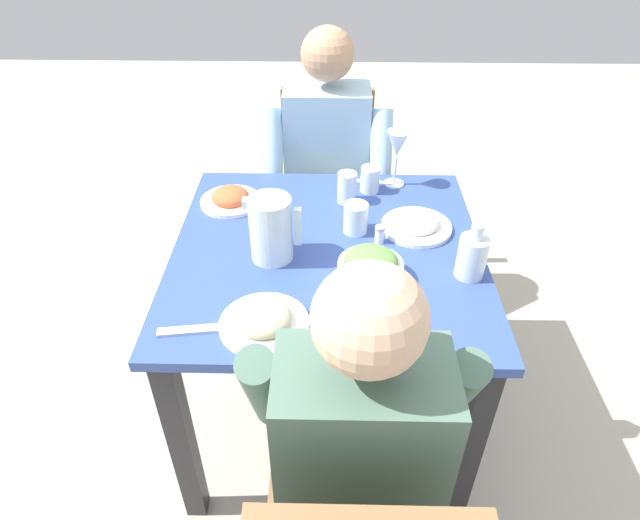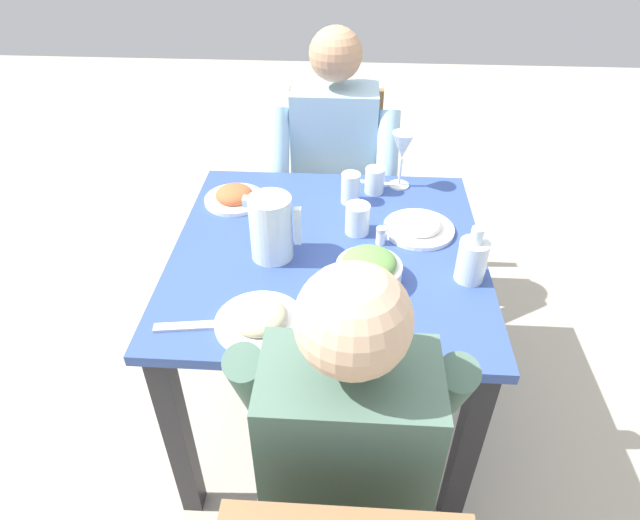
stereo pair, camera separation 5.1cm
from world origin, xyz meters
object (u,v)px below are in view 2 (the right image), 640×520
object	(u,v)px
water_pitcher	(271,228)
salad_bowl	(369,269)
oil_carafe	(472,262)
dining_table	(328,281)
water_glass_far_right	(343,309)
diner_far	(333,177)
salt_shaker	(381,235)
water_glass_near_right	(375,180)
water_glass_far_left	(351,188)
diner_near	(346,437)
plate_beans	(259,319)
water_glass_by_pitcher	(357,219)
wine_glass	(403,148)
plate_rice_curry	(234,196)
plate_yoghurt	(419,226)
chair_far	(334,184)

from	to	relation	value
water_pitcher	salad_bowl	size ratio (longest dim) A/B	1.07
oil_carafe	dining_table	bearing A→B (deg)	164.01
water_glass_far_right	oil_carafe	distance (m)	0.40
diner_far	water_glass_far_right	bearing A→B (deg)	-86.11
salad_bowl	water_glass_far_right	distance (m)	0.19
water_glass_far_right	salt_shaker	size ratio (longest dim) A/B	2.06
water_glass_near_right	water_glass_far_left	bearing A→B (deg)	-138.27
diner_near	water_glass_far_right	bearing A→B (deg)	94.17
plate_beans	water_glass_by_pitcher	size ratio (longest dim) A/B	2.36
dining_table	salt_shaker	bearing A→B (deg)	14.03
diner_far	water_glass_near_right	world-z (taller)	diner_far
wine_glass	oil_carafe	world-z (taller)	wine_glass
salad_bowl	oil_carafe	world-z (taller)	oil_carafe
oil_carafe	plate_rice_curry	bearing A→B (deg)	153.23
dining_table	salt_shaker	distance (m)	0.22
plate_yoghurt	salt_shaker	size ratio (longest dim) A/B	3.99
plate_beans	water_glass_far_left	xyz separation A→B (m)	(0.21, 0.59, 0.03)
chair_far	wine_glass	size ratio (longest dim) A/B	4.51
water_glass_far_left	salt_shaker	world-z (taller)	water_glass_far_left
water_pitcher	water_glass_far_left	bearing A→B (deg)	54.89
dining_table	plate_beans	distance (m)	0.38
plate_yoghurt	water_glass_by_pitcher	distance (m)	0.19
diner_near	plate_rice_curry	size ratio (longest dim) A/B	5.98
dining_table	water_pitcher	size ratio (longest dim) A/B	4.76
plate_yoghurt	oil_carafe	xyz separation A→B (m)	(0.12, -0.22, 0.04)
water_glass_far_left	wine_glass	bearing A→B (deg)	34.71
plate_yoghurt	plate_rice_curry	bearing A→B (deg)	166.94
water_glass_far_left	salt_shaker	xyz separation A→B (m)	(0.09, -0.23, -0.02)
dining_table	water_glass_far_right	distance (m)	0.37
dining_table	oil_carafe	distance (m)	0.44
salad_bowl	plate_rice_curry	distance (m)	0.58
diner_near	water_glass_far_left	size ratio (longest dim) A/B	11.44
dining_table	water_glass_by_pitcher	xyz separation A→B (m)	(0.08, 0.09, 0.17)
water_glass_far_right	oil_carafe	size ratio (longest dim) A/B	0.68
plate_beans	water_glass_far_right	distance (m)	0.21
salt_shaker	plate_beans	bearing A→B (deg)	-130.08
plate_beans	oil_carafe	bearing A→B (deg)	21.51
chair_far	water_glass_near_right	distance (m)	0.54
plate_rice_curry	plate_yoghurt	bearing A→B (deg)	-13.06
water_glass_far_right	wine_glass	bearing A→B (deg)	75.97
dining_table	water_glass_near_right	xyz separation A→B (m)	(0.14, 0.34, 0.16)
plate_rice_curry	salt_shaker	bearing A→B (deg)	-23.73
salad_bowl	plate_beans	world-z (taller)	salad_bowl
plate_yoghurt	water_glass_by_pitcher	bearing A→B (deg)	-175.19
water_glass_by_pitcher	diner_far	bearing A→B (deg)	100.92
diner_near	water_glass_near_right	xyz separation A→B (m)	(0.07, 0.92, 0.12)
plate_yoghurt	water_glass_far_left	size ratio (longest dim) A/B	2.09
water_pitcher	water_glass_near_right	xyz separation A→B (m)	(0.30, 0.38, -0.05)
salad_bowl	wine_glass	world-z (taller)	wine_glass
chair_far	plate_rice_curry	bearing A→B (deg)	-120.22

